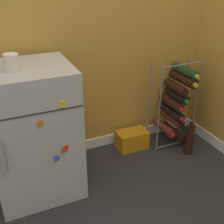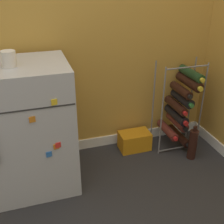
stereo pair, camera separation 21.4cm
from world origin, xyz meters
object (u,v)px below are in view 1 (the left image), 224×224
at_px(fridge_top_cup, 12,62).
at_px(soda_box, 132,139).
at_px(wine_rack, 175,103).
at_px(loose_bottle_floor, 189,139).
at_px(mini_fridge, 34,132).

bearing_deg(fridge_top_cup, soda_box, 13.57).
distance_m(soda_box, fridge_top_cup, 1.28).
bearing_deg(wine_rack, soda_box, 172.21).
distance_m(wine_rack, soda_box, 0.50).
bearing_deg(soda_box, loose_bottle_floor, -33.72).
xyz_separation_m(wine_rack, loose_bottle_floor, (0.02, -0.22, -0.25)).
bearing_deg(loose_bottle_floor, fridge_top_cup, 177.72).
distance_m(mini_fridge, loose_bottle_floor, 1.29).
xyz_separation_m(mini_fridge, soda_box, (0.84, 0.18, -0.37)).
relative_size(wine_rack, loose_bottle_floor, 2.57).
xyz_separation_m(soda_box, fridge_top_cup, (-0.91, -0.22, 0.88)).
bearing_deg(wine_rack, loose_bottle_floor, -83.83).
distance_m(fridge_top_cup, loose_bottle_floor, 1.55).
bearing_deg(fridge_top_cup, wine_rack, 7.36).
relative_size(wine_rack, soda_box, 2.93).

